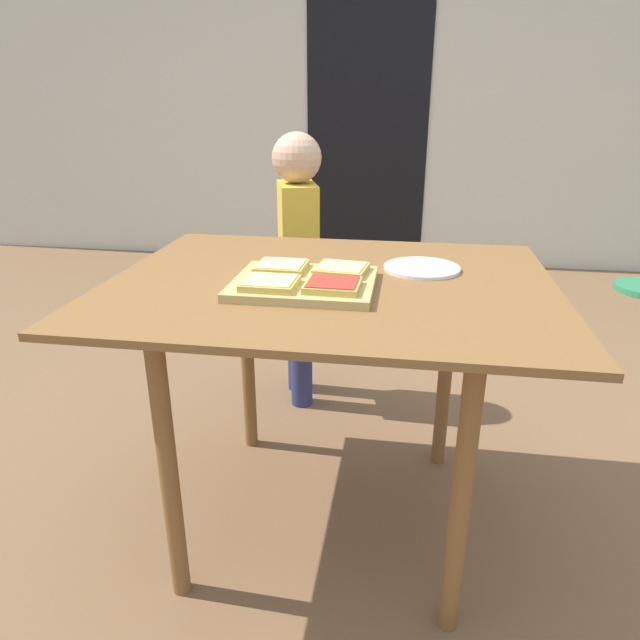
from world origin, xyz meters
TOP-DOWN VIEW (x-y plane):
  - ground_plane at (0.00, 0.00)m, footprint 16.00×16.00m
  - house_wall_back at (0.00, 3.13)m, footprint 8.00×0.20m
  - house_door at (-0.15, 3.03)m, footprint 0.90×0.02m
  - dining_table at (0.00, 0.00)m, footprint 1.17×0.93m
  - cutting_board at (-0.06, -0.08)m, footprint 0.36×0.30m
  - pizza_slice_far_right at (0.03, -0.00)m, footprint 0.14×0.14m
  - pizza_slice_near_left at (-0.13, -0.15)m, footprint 0.13×0.12m
  - pizza_slice_far_left at (-0.13, -0.00)m, footprint 0.13×0.12m
  - pizza_slice_near_right at (0.02, -0.14)m, footprint 0.13×0.12m
  - plate_white_right at (0.24, 0.13)m, footprint 0.21×0.21m
  - child_left at (-0.24, 0.75)m, footprint 0.21×0.27m

SIDE VIEW (x-z plane):
  - ground_plane at x=0.00m, z-range 0.00..0.00m
  - child_left at x=-0.24m, z-range 0.10..1.21m
  - dining_table at x=0.00m, z-range 0.28..1.06m
  - plate_white_right at x=0.24m, z-range 0.78..0.79m
  - cutting_board at x=-0.06m, z-range 0.78..0.80m
  - pizza_slice_far_right at x=0.03m, z-range 0.80..0.82m
  - pizza_slice_near_left at x=-0.13m, z-range 0.80..0.82m
  - pizza_slice_far_left at x=-0.13m, z-range 0.80..0.82m
  - pizza_slice_near_right at x=0.02m, z-range 0.80..0.82m
  - house_door at x=-0.15m, z-range 0.00..2.00m
  - house_wall_back at x=0.00m, z-range 0.00..2.64m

